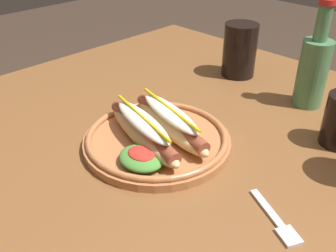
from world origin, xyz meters
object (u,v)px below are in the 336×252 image
object	(u,v)px
glass_bottle	(313,68)
fork	(277,221)
extra_cup	(240,50)
hot_dog_plate	(156,135)

from	to	relation	value
glass_bottle	fork	bearing A→B (deg)	-68.09
extra_cup	glass_bottle	world-z (taller)	glass_bottle
hot_dog_plate	glass_bottle	xyz separation A→B (m)	(0.12, 0.37, 0.06)
fork	glass_bottle	distance (m)	0.42
hot_dog_plate	fork	size ratio (longest dim) A/B	2.47
fork	extra_cup	bearing A→B (deg)	159.08
hot_dog_plate	extra_cup	size ratio (longest dim) A/B	2.05
fork	glass_bottle	world-z (taller)	glass_bottle
hot_dog_plate	glass_bottle	world-z (taller)	glass_bottle
hot_dog_plate	fork	bearing A→B (deg)	-2.50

